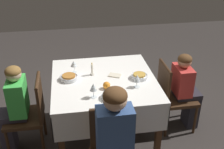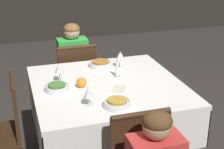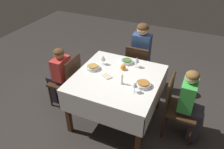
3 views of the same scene
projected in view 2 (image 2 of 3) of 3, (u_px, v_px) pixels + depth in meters
name	position (u px, v px, depth m)	size (l,w,h in m)	color
dining_table	(107.00, 96.00, 2.73)	(1.15, 1.16, 0.76)	white
chair_north	(1.00, 129.00, 2.61)	(0.42, 0.42, 0.88)	#382314
chair_east	(76.00, 79.00, 3.51)	(0.42, 0.42, 0.88)	#382314
person_child_green	(72.00, 66.00, 3.62)	(0.33, 0.30, 1.04)	#383342
bowl_north	(57.00, 87.00, 2.56)	(0.18, 0.18, 0.06)	silver
wine_glass_north	(59.00, 69.00, 2.69)	(0.07, 0.07, 0.16)	white
bowl_west	(117.00, 103.00, 2.32)	(0.19, 0.19, 0.06)	silver
wine_glass_west	(89.00, 92.00, 2.31)	(0.07, 0.07, 0.15)	white
bowl_east	(101.00, 64.00, 3.04)	(0.20, 0.20, 0.06)	silver
wine_glass_east	(120.00, 56.00, 2.99)	(0.07, 0.07, 0.15)	white
candle_centerpiece	(117.00, 70.00, 2.81)	(0.05, 0.05, 0.16)	beige
orange_fruit	(82.00, 83.00, 2.62)	(0.08, 0.08, 0.08)	orange
napkin_red_folded	(119.00, 89.00, 2.59)	(0.16, 0.14, 0.01)	beige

